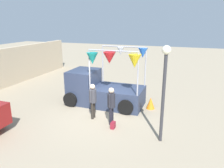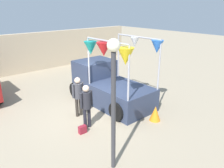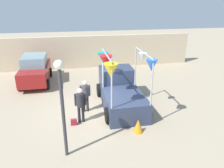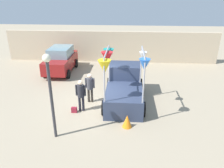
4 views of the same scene
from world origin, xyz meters
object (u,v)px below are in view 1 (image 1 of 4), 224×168
person_vendor (93,98)px  folded_kite_bundle_tangerine (151,103)px  person_customer (111,102)px  handbag (113,125)px  street_lamp (164,80)px  vendor_truck (101,88)px

person_vendor → folded_kite_bundle_tangerine: bearing=-48.4°
person_customer → person_vendor: bearing=74.0°
handbag → street_lamp: (-0.32, -2.03, 2.24)m
vendor_truck → folded_kite_bundle_tangerine: vendor_truck is taller
vendor_truck → person_customer: 2.54m
vendor_truck → street_lamp: bearing=-127.6°
person_vendor → handbag: (-0.64, -1.21, -0.86)m
person_customer → handbag: person_customer is taller
person_customer → street_lamp: street_lamp is taller
vendor_truck → folded_kite_bundle_tangerine: bearing=-85.4°
handbag → street_lamp: size_ratio=0.08×
street_lamp → folded_kite_bundle_tangerine: 3.77m
vendor_truck → handbag: bearing=-147.3°
person_vendor → street_lamp: size_ratio=0.46×
vendor_truck → folded_kite_bundle_tangerine: 2.77m
vendor_truck → person_vendor: 1.88m
person_vendor → folded_kite_bundle_tangerine: size_ratio=2.76×
handbag → vendor_truck: bearing=32.7°
person_customer → folded_kite_bundle_tangerine: bearing=-29.1°
vendor_truck → handbag: vendor_truck is taller
handbag → person_vendor: bearing=62.1°
vendor_truck → person_customer: (-2.13, -1.39, 0.12)m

